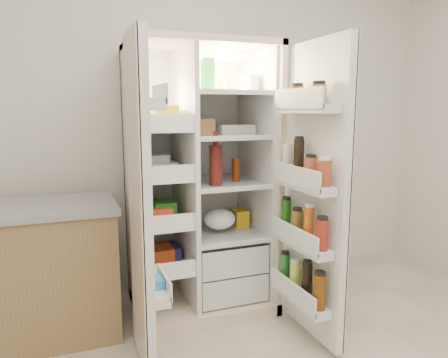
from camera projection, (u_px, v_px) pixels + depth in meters
name	position (u px, v px, depth m)	size (l,w,h in m)	color
wall_back	(196.00, 113.00, 3.20)	(4.00, 0.02, 2.70)	silver
refrigerator	(200.00, 201.00, 2.95)	(0.92, 0.70, 1.80)	beige
freezer_door	(141.00, 204.00, 2.19)	(0.15, 0.40, 1.72)	silver
fridge_door	(313.00, 197.00, 2.45)	(0.17, 0.58, 1.72)	silver
kitchen_counter	(20.00, 274.00, 2.52)	(1.13, 0.60, 0.82)	olive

